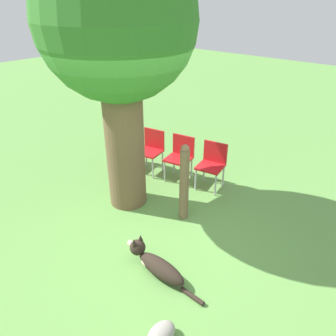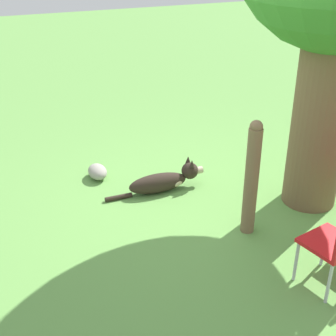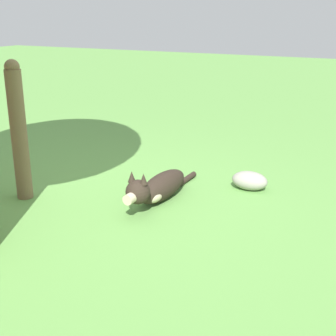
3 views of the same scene
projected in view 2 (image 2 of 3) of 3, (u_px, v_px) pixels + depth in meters
name	position (u px, v px, depth m)	size (l,w,h in m)	color
ground_plane	(231.00, 201.00, 5.55)	(30.00, 30.00, 0.00)	#609947
dog	(165.00, 181.00, 5.71)	(0.25, 1.26, 0.38)	#2D231C
fence_post	(252.00, 178.00, 4.71)	(0.14, 0.14, 1.26)	brown
garden_rock	(97.00, 172.00, 6.02)	(0.35, 0.23, 0.18)	gray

